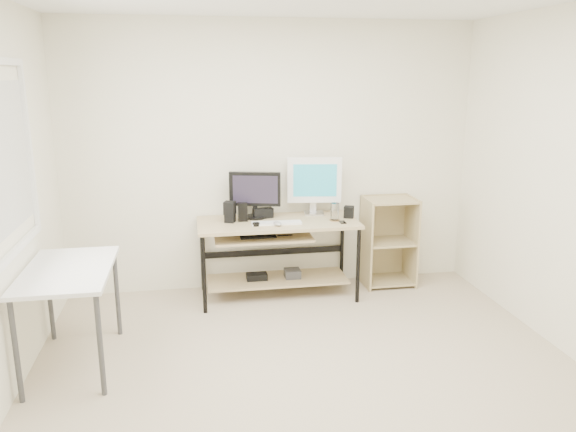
% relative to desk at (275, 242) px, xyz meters
% --- Properties ---
extents(room, '(4.01, 4.01, 2.62)m').
position_rel_desk_xyz_m(room, '(-0.11, -1.62, 0.78)').
color(room, '#BFAE93').
rests_on(room, ground).
extents(desk, '(1.50, 0.65, 0.75)m').
position_rel_desk_xyz_m(desk, '(0.00, 0.00, 0.00)').
color(desk, tan).
rests_on(desk, ground).
extents(side_table, '(0.60, 1.00, 0.75)m').
position_rel_desk_xyz_m(side_table, '(-1.65, -1.06, 0.13)').
color(side_table, white).
rests_on(side_table, ground).
extents(shelf_unit, '(0.50, 0.40, 0.90)m').
position_rel_desk_xyz_m(shelf_unit, '(1.18, 0.16, -0.09)').
color(shelf_unit, tan).
rests_on(shelf_unit, ground).
extents(black_monitor, '(0.48, 0.20, 0.45)m').
position_rel_desk_xyz_m(black_monitor, '(-0.17, 0.14, 0.47)').
color(black_monitor, black).
rests_on(black_monitor, desk).
extents(white_imac, '(0.53, 0.17, 0.56)m').
position_rel_desk_xyz_m(white_imac, '(0.42, 0.20, 0.54)').
color(white_imac, silver).
rests_on(white_imac, desk).
extents(keyboard, '(0.46, 0.14, 0.02)m').
position_rel_desk_xyz_m(keyboard, '(-0.00, -0.10, 0.22)').
color(keyboard, white).
rests_on(keyboard, desk).
extents(mouse, '(0.10, 0.12, 0.04)m').
position_rel_desk_xyz_m(mouse, '(-0.00, -0.17, 0.23)').
color(mouse, '#ACACB1').
rests_on(mouse, desk).
extents(center_speaker, '(0.20, 0.12, 0.10)m').
position_rel_desk_xyz_m(center_speaker, '(-0.10, 0.13, 0.26)').
color(center_speaker, black).
rests_on(center_speaker, desk).
extents(speaker_left, '(0.13, 0.13, 0.20)m').
position_rel_desk_xyz_m(speaker_left, '(-0.42, 0.03, 0.31)').
color(speaker_left, black).
rests_on(speaker_left, desk).
extents(speaker_right, '(0.12, 0.12, 0.11)m').
position_rel_desk_xyz_m(speaker_right, '(0.72, 0.01, 0.27)').
color(speaker_right, black).
rests_on(speaker_right, desk).
extents(audio_controller, '(0.09, 0.06, 0.18)m').
position_rel_desk_xyz_m(audio_controller, '(-0.30, 0.04, 0.30)').
color(audio_controller, black).
rests_on(audio_controller, desk).
extents(volume_puck, '(0.08, 0.08, 0.03)m').
position_rel_desk_xyz_m(volume_puck, '(-0.20, -0.14, 0.23)').
color(volume_puck, black).
rests_on(volume_puck, desk).
extents(smartphone, '(0.06, 0.10, 0.01)m').
position_rel_desk_xyz_m(smartphone, '(0.61, -0.17, 0.22)').
color(smartphone, black).
rests_on(smartphone, desk).
extents(coaster, '(0.12, 0.12, 0.01)m').
position_rel_desk_xyz_m(coaster, '(0.56, -0.08, 0.21)').
color(coaster, '#987344').
rests_on(coaster, desk).
extents(drinking_glass, '(0.09, 0.09, 0.16)m').
position_rel_desk_xyz_m(drinking_glass, '(0.56, -0.08, 0.30)').
color(drinking_glass, white).
rests_on(drinking_glass, coaster).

